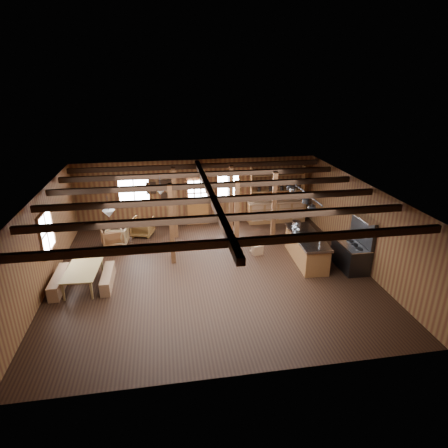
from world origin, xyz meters
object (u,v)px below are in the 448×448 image
Objects in this scene: commercial_range at (353,251)px; armchair_a at (112,237)px; kitchen_island at (306,248)px; armchair_c at (118,236)px; armchair_b at (143,227)px; dining_table at (85,277)px.

commercial_range is 8.62m from armchair_a.
armchair_c is at bearing 162.18° from kitchen_island.
commercial_range is 2.29× the size of armchair_b.
armchair_b reaches higher than armchair_c.
armchair_a is (-6.74, 2.33, -0.14)m from kitchen_island.
dining_table is at bearing -173.05° from kitchen_island.
kitchen_island is 7.26m from dining_table.
armchair_b is (1.58, 3.72, 0.07)m from dining_table.
armchair_c is at bearing 55.55° from armchair_b.
armchair_b reaches higher than armchair_a.
dining_table is at bearing 178.85° from commercial_range.
armchair_b is (-6.97, 3.89, -0.24)m from commercial_range.
kitchen_island is 1.50× the size of dining_table.
kitchen_island is 1.51m from commercial_range.
commercial_range is at bearing -25.96° from kitchen_island.
dining_table is 4.04m from armchair_b.
kitchen_island reaches higher than armchair_b.
armchair_c is (-6.56, 2.45, -0.13)m from kitchen_island.
dining_table is (-8.55, 0.17, -0.31)m from commercial_range.
armchair_b is at bearing -19.88° from dining_table.
armchair_a is at bearing 37.71° from armchair_c.
commercial_range is 1.09× the size of dining_table.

